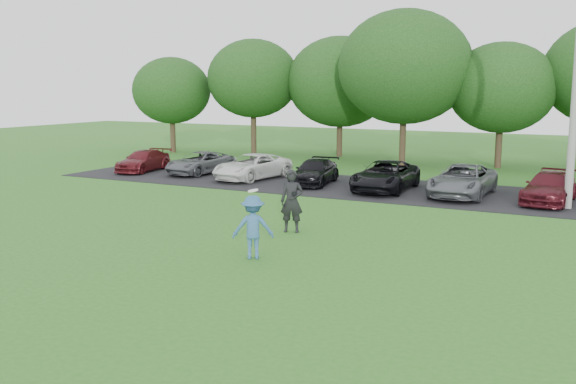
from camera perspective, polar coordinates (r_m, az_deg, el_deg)
name	(u,v)px	position (r m, az deg, el deg)	size (l,w,h in m)	color
ground	(226,262)	(16.61, -5.54, -6.20)	(100.00, 100.00, 0.00)	#2C651D
parking_lot	(387,189)	(28.19, 8.83, 0.24)	(32.00, 6.50, 0.03)	black
frisbee_player	(253,227)	(16.69, -3.13, -3.13)	(1.24, 1.07, 1.88)	#346293
camera_bystander	(292,201)	(19.64, 0.35, -0.81)	(0.81, 0.64, 1.94)	black
parked_cars	(379,175)	(28.13, 8.10, 1.48)	(28.64, 5.10, 1.26)	#561218
tree_row	(473,77)	(36.91, 16.14, 9.76)	(42.39, 9.85, 8.64)	#38281C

